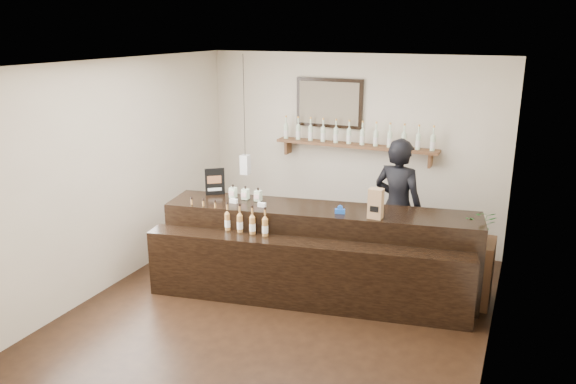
# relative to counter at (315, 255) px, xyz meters

# --- Properties ---
(ground) EXTENTS (5.00, 5.00, 0.00)m
(ground) POSITION_rel_counter_xyz_m (-0.19, -0.56, -0.50)
(ground) COLOR black
(ground) RESTS_ON ground
(room_shell) EXTENTS (5.00, 5.00, 5.00)m
(room_shell) POSITION_rel_counter_xyz_m (-0.19, -0.56, 1.21)
(room_shell) COLOR beige
(room_shell) RESTS_ON ground
(back_wall_decor) EXTENTS (2.66, 0.96, 1.69)m
(back_wall_decor) POSITION_rel_counter_xyz_m (-0.34, 1.81, 1.26)
(back_wall_decor) COLOR brown
(back_wall_decor) RESTS_ON ground
(counter) EXTENTS (3.84, 1.64, 1.23)m
(counter) POSITION_rel_counter_xyz_m (0.00, 0.00, 0.00)
(counter) COLOR black
(counter) RESTS_ON ground
(promo_sign) EXTENTS (0.21, 0.17, 0.35)m
(promo_sign) POSITION_rel_counter_xyz_m (-1.44, 0.11, 0.74)
(promo_sign) COLOR black
(promo_sign) RESTS_ON counter
(paper_bag) EXTENTS (0.16, 0.13, 0.35)m
(paper_bag) POSITION_rel_counter_xyz_m (0.71, 0.05, 0.74)
(paper_bag) COLOR olive
(paper_bag) RESTS_ON counter
(tape_dispenser) EXTENTS (0.13, 0.07, 0.10)m
(tape_dispenser) POSITION_rel_counter_xyz_m (0.29, 0.04, 0.60)
(tape_dispenser) COLOR #194FB5
(tape_dispenser) RESTS_ON counter
(side_cabinet) EXTENTS (0.39, 0.53, 0.77)m
(side_cabinet) POSITION_rel_counter_xyz_m (1.81, 0.55, -0.11)
(side_cabinet) COLOR brown
(side_cabinet) RESTS_ON ground
(potted_plant) EXTENTS (0.41, 0.37, 0.39)m
(potted_plant) POSITION_rel_counter_xyz_m (1.81, 0.55, 0.47)
(potted_plant) COLOR #2A6829
(potted_plant) RESTS_ON side_cabinet
(shopkeeper) EXTENTS (0.85, 0.66, 2.06)m
(shopkeeper) POSITION_rel_counter_xyz_m (0.76, 0.99, 0.53)
(shopkeeper) COLOR black
(shopkeeper) RESTS_ON ground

